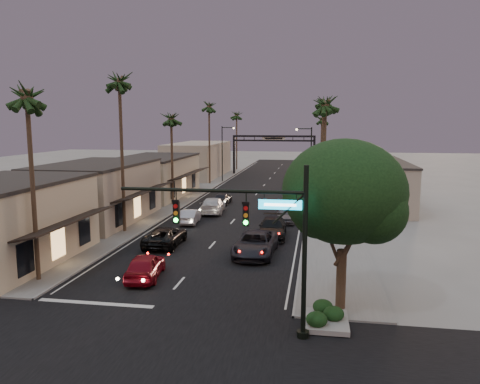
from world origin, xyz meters
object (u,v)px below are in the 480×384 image
(palm_rc, at_px, (322,117))
(palm_ld, at_px, (209,104))
(streetlight_left, at_px, (224,149))
(palm_rb, at_px, (324,100))
(palm_ra, at_px, (326,100))
(palm_la, at_px, (26,90))
(oncoming_pickup, at_px, (165,236))
(curbside_near, at_px, (255,244))
(oncoming_silver, at_px, (190,216))
(oncoming_red, at_px, (145,266))
(corner_tree, at_px, (345,196))
(palm_far, at_px, (237,113))
(streetlight_right, at_px, (309,156))
(palm_lb, at_px, (119,77))
(arch, at_px, (274,145))
(palm_lc, at_px, (171,115))
(traffic_signal, at_px, (261,226))
(curbside_black, at_px, (273,228))

(palm_rc, bearing_deg, palm_ld, -152.38)
(streetlight_left, xyz_separation_m, palm_rb, (15.52, -14.00, 7.09))
(palm_ra, bearing_deg, palm_la, -138.91)
(oncoming_pickup, distance_m, curbside_near, 7.51)
(palm_ld, xyz_separation_m, palm_rb, (17.20, -11.00, 0.00))
(palm_ra, bearing_deg, oncoming_silver, 168.50)
(palm_la, distance_m, oncoming_pickup, 15.01)
(oncoming_red, xyz_separation_m, oncoming_pickup, (-1.28, 7.72, -0.04))
(corner_tree, distance_m, palm_far, 72.96)
(streetlight_right, height_order, palm_rb, palm_rb)
(palm_ra, xyz_separation_m, oncoming_silver, (-12.47, 2.54, -10.75))
(palm_lb, relative_size, palm_ra, 1.15)
(streetlight_left, distance_m, curbside_near, 42.84)
(palm_la, bearing_deg, palm_rc, 72.63)
(arch, relative_size, palm_ra, 1.15)
(palm_lc, xyz_separation_m, oncoming_silver, (4.73, -9.46, -9.78))
(traffic_signal, bearing_deg, palm_lb, 128.44)
(oncoming_red, distance_m, curbside_black, 13.60)
(palm_rc, distance_m, curbside_black, 42.96)
(palm_rb, relative_size, oncoming_red, 3.05)
(palm_ra, relative_size, palm_rc, 1.08)
(streetlight_left, relative_size, palm_lc, 0.74)
(traffic_signal, bearing_deg, streetlight_left, 103.14)
(palm_lb, height_order, palm_far, palm_lb)
(palm_lc, relative_size, palm_ra, 0.92)
(traffic_signal, xyz_separation_m, arch, (-5.69, 66.00, 0.45))
(traffic_signal, bearing_deg, arch, 94.93)
(traffic_signal, bearing_deg, corner_tree, 42.31)
(palm_ld, relative_size, palm_ra, 1.08)
(corner_tree, distance_m, curbside_near, 12.07)
(palm_ra, height_order, palm_rb, palm_rb)
(palm_ld, xyz_separation_m, curbside_near, (12.34, -38.25, -11.58))
(curbside_black, bearing_deg, palm_ld, 109.56)
(streetlight_right, height_order, oncoming_red, streetlight_right)
(arch, xyz_separation_m, oncoming_silver, (-3.87, -43.46, -4.84))
(arch, height_order, oncoming_pickup, arch)
(oncoming_silver, bearing_deg, oncoming_pickup, 87.01)
(palm_ld, xyz_separation_m, palm_far, (0.30, 23.00, -0.97))
(palm_rb, height_order, oncoming_red, palm_rb)
(streetlight_right, xyz_separation_m, palm_la, (-15.52, -36.00, 6.11))
(palm_ra, distance_m, palm_rc, 40.01)
(palm_lc, xyz_separation_m, palm_rc, (17.20, 28.00, 0.00))
(palm_rb, xyz_separation_m, curbside_near, (-4.86, -27.25, -11.58))
(arch, relative_size, palm_rc, 1.25)
(palm_la, relative_size, palm_ra, 1.00)
(palm_rb, bearing_deg, oncoming_pickup, -115.38)
(oncoming_red, bearing_deg, palm_ld, -89.77)
(oncoming_pickup, relative_size, curbside_near, 0.89)
(corner_tree, xyz_separation_m, palm_rb, (-0.88, 36.55, 6.44))
(palm_lb, bearing_deg, palm_rc, 67.73)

